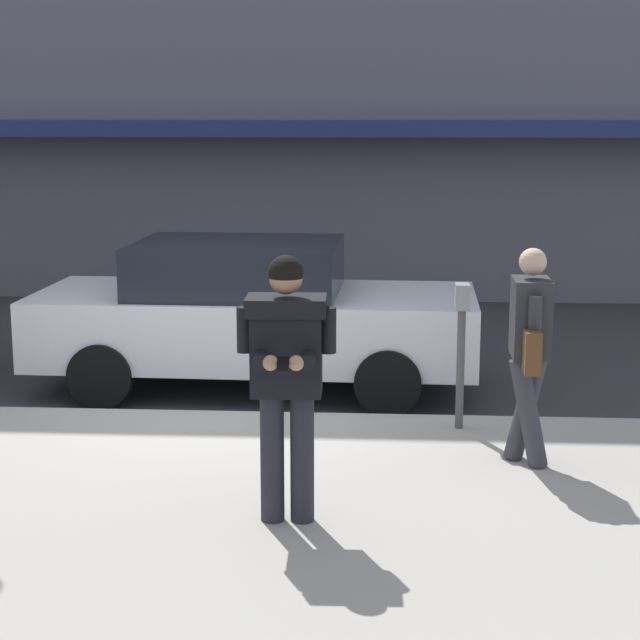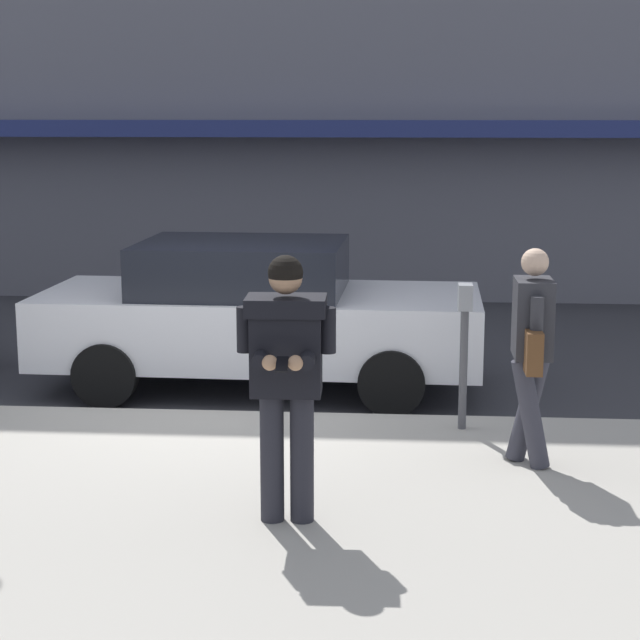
% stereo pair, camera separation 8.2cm
% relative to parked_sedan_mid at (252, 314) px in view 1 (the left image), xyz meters
% --- Properties ---
extents(ground_plane, '(80.00, 80.00, 0.00)m').
position_rel_parked_sedan_mid_xyz_m(ground_plane, '(-0.24, -1.16, -0.79)').
color(ground_plane, '#333338').
extents(sidewalk, '(32.00, 5.30, 0.14)m').
position_rel_parked_sedan_mid_xyz_m(sidewalk, '(0.76, -4.01, -0.72)').
color(sidewalk, '#A8A399').
rests_on(sidewalk, ground).
extents(curb_paint_line, '(28.00, 0.12, 0.01)m').
position_rel_parked_sedan_mid_xyz_m(curb_paint_line, '(0.76, -1.11, -0.79)').
color(curb_paint_line, silver).
rests_on(curb_paint_line, ground).
extents(parked_sedan_mid, '(4.55, 2.02, 1.54)m').
position_rel_parked_sedan_mid_xyz_m(parked_sedan_mid, '(0.00, 0.00, 0.00)').
color(parked_sedan_mid, silver).
rests_on(parked_sedan_mid, ground).
extents(man_texting_on_phone, '(0.65, 0.59, 1.81)m').
position_rel_parked_sedan_mid_xyz_m(man_texting_on_phone, '(0.75, -3.99, 0.46)').
color(man_texting_on_phone, '#23232B').
rests_on(man_texting_on_phone, sidewalk).
extents(pedestrian_with_bag, '(0.33, 0.72, 1.70)m').
position_rel_parked_sedan_mid_xyz_m(pedestrian_with_bag, '(2.49, -2.69, 0.32)').
color(pedestrian_with_bag, '#33333D').
rests_on(pedestrian_with_bag, sidewalk).
extents(parking_meter, '(0.12, 0.18, 1.27)m').
position_rel_parked_sedan_mid_xyz_m(parking_meter, '(2.03, -1.76, 0.18)').
color(parking_meter, '#4C4C51').
rests_on(parking_meter, sidewalk).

